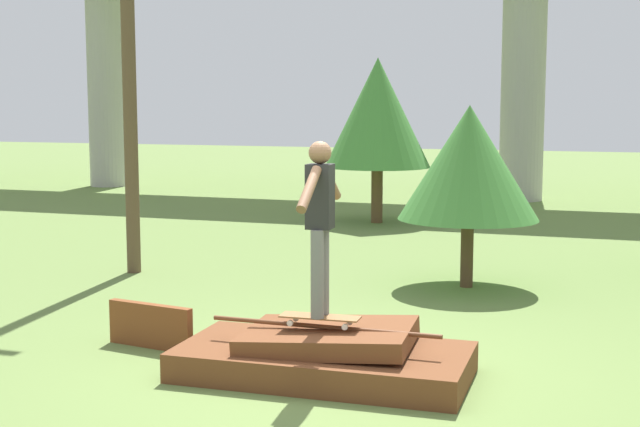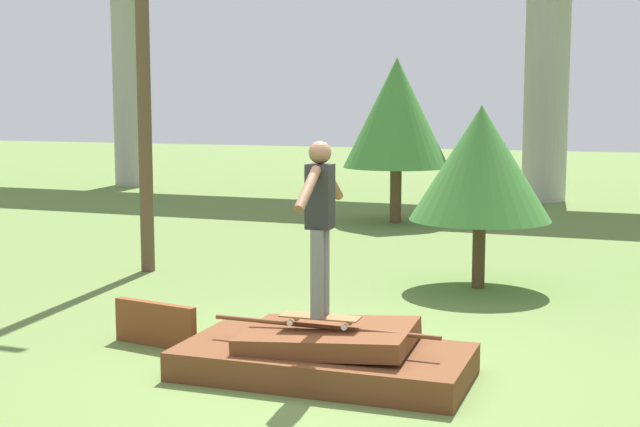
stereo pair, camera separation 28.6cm
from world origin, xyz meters
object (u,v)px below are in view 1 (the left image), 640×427
at_px(skateboard, 320,318).
at_px(tree_behind_right, 378,113).
at_px(skater, 320,216).
at_px(tree_mid_back, 469,163).

height_order(skateboard, tree_behind_right, tree_behind_right).
height_order(skater, tree_behind_right, tree_behind_right).
bearing_deg(skater, tree_behind_right, 102.58).
distance_m(tree_behind_right, tree_mid_back, 6.58).
bearing_deg(tree_mid_back, skateboard, -97.35).
xyz_separation_m(skater, tree_mid_back, (0.57, 4.42, 0.20)).
height_order(tree_behind_right, tree_mid_back, tree_behind_right).
bearing_deg(skateboard, tree_mid_back, 82.65).
distance_m(skateboard, tree_behind_right, 10.70).
xyz_separation_m(skateboard, skater, (0.00, -0.00, 0.92)).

